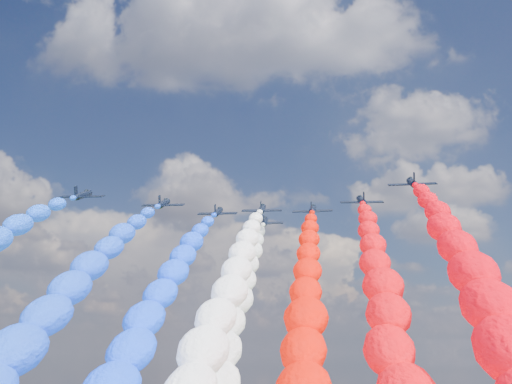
# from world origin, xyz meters

# --- Properties ---
(jet_0) EXTENTS (9.40, 12.38, 6.45)m
(jet_0) POSITION_xyz_m (-33.72, -5.66, 104.59)
(jet_0) COLOR black
(jet_1) EXTENTS (9.41, 12.38, 6.45)m
(jet_1) POSITION_xyz_m (-19.61, 3.62, 104.59)
(jet_1) COLOR black
(trail_1) EXTENTS (7.29, 96.14, 58.66)m
(trail_1) POSITION_xyz_m (-19.61, -45.48, 77.19)
(trail_1) COLOR blue
(jet_2) EXTENTS (9.18, 12.22, 6.45)m
(jet_2) POSITION_xyz_m (-9.73, 13.33, 104.59)
(jet_2) COLOR black
(trail_2) EXTENTS (7.29, 96.14, 58.66)m
(trail_2) POSITION_xyz_m (-9.73, -35.76, 77.19)
(trail_2) COLOR #1141FF
(jet_3) EXTENTS (9.32, 12.32, 6.45)m
(jet_3) POSITION_xyz_m (0.45, 11.38, 104.59)
(jet_3) COLOR black
(trail_3) EXTENTS (7.29, 96.14, 58.66)m
(trail_3) POSITION_xyz_m (0.45, -37.71, 77.19)
(trail_3) COLOR white
(jet_4) EXTENTS (9.28, 12.29, 6.45)m
(jet_4) POSITION_xyz_m (-0.39, 25.26, 104.59)
(jet_4) COLOR black
(trail_4) EXTENTS (7.29, 96.14, 58.66)m
(trail_4) POSITION_xyz_m (-0.39, -23.84, 77.19)
(trail_4) COLOR white
(jet_5) EXTENTS (9.14, 12.19, 6.45)m
(jet_5) POSITION_xyz_m (11.45, 13.18, 104.59)
(jet_5) COLOR black
(trail_5) EXTENTS (7.29, 96.14, 58.66)m
(trail_5) POSITION_xyz_m (11.45, -35.91, 77.19)
(trail_5) COLOR #EB0D02
(jet_6) EXTENTS (9.55, 12.48, 6.45)m
(jet_6) POSITION_xyz_m (21.80, 5.82, 104.59)
(jet_6) COLOR black
(trail_6) EXTENTS (7.29, 96.14, 58.66)m
(trail_6) POSITION_xyz_m (21.80, -43.27, 77.19)
(trail_6) COLOR red
(jet_7) EXTENTS (9.01, 12.09, 6.45)m
(jet_7) POSITION_xyz_m (30.55, -7.69, 104.59)
(jet_7) COLOR black
(trail_7) EXTENTS (7.29, 96.14, 58.66)m
(trail_7) POSITION_xyz_m (30.55, -56.79, 77.19)
(trail_7) COLOR red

